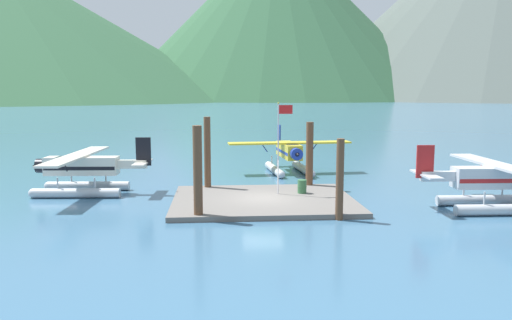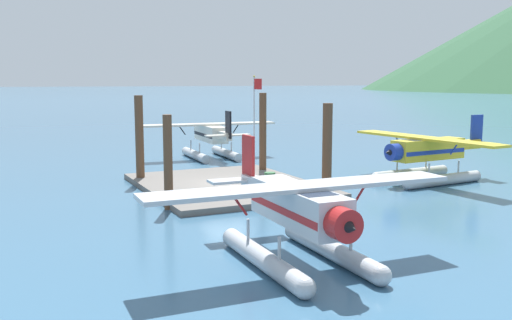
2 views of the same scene
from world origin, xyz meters
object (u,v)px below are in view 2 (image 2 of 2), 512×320
at_px(seaplane_cream_port_fwd, 211,138).
at_px(flagpole, 255,117).
at_px(fuel_drum, 270,181).
at_px(seaplane_silver_stbd_aft, 299,217).
at_px(seaplane_yellow_bow_right, 427,155).

bearing_deg(seaplane_cream_port_fwd, flagpole, -10.51).
xyz_separation_m(fuel_drum, seaplane_silver_stbd_aft, (10.57, -4.30, 0.84)).
relative_size(flagpole, fuel_drum, 6.70).
bearing_deg(seaplane_silver_stbd_aft, fuel_drum, 157.84).
bearing_deg(fuel_drum, flagpole, -174.29).
bearing_deg(seaplane_yellow_bow_right, seaplane_silver_stbd_aft, -55.21).
bearing_deg(flagpole, seaplane_yellow_bow_right, 78.63).
height_order(seaplane_yellow_bow_right, seaplane_silver_stbd_aft, same).
height_order(flagpole, fuel_drum, flagpole).
xyz_separation_m(seaplane_yellow_bow_right, seaplane_silver_stbd_aft, (9.99, -14.37, 0.00)).
distance_m(flagpole, seaplane_cream_port_fwd, 13.57).
bearing_deg(seaplane_cream_port_fwd, seaplane_silver_stbd_aft, -14.68).
relative_size(seaplane_cream_port_fwd, seaplane_silver_stbd_aft, 1.00).
height_order(flagpole, seaplane_silver_stbd_aft, flagpole).
height_order(fuel_drum, seaplane_silver_stbd_aft, seaplane_silver_stbd_aft).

